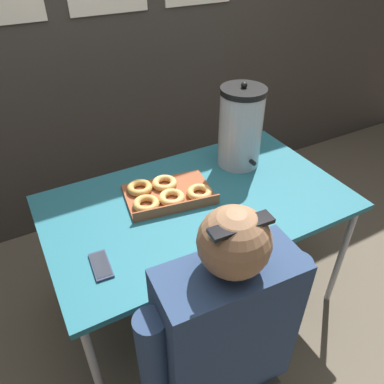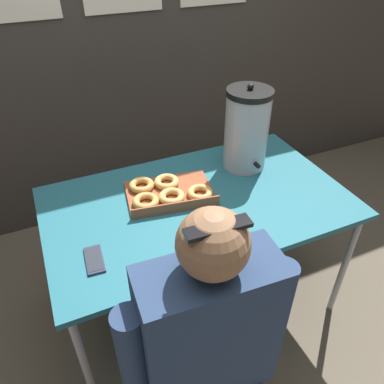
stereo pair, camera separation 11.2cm
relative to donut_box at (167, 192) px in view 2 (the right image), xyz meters
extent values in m
plane|color=brown|center=(0.12, -0.09, -0.73)|extent=(12.00, 12.00, 0.00)
cube|color=#38332D|center=(0.12, 0.98, 0.50)|extent=(6.00, 0.10, 2.46)
cube|color=#236675|center=(0.12, -0.09, -0.04)|extent=(1.40, 0.83, 0.03)
cylinder|color=#ADADB2|center=(-0.54, -0.46, -0.39)|extent=(0.03, 0.03, 0.68)
cylinder|color=#ADADB2|center=(0.77, -0.46, -0.39)|extent=(0.03, 0.03, 0.68)
cylinder|color=#ADADB2|center=(-0.54, 0.28, -0.39)|extent=(0.03, 0.03, 0.68)
cylinder|color=#ADADB2|center=(0.77, 0.28, -0.39)|extent=(0.03, 0.03, 0.68)
cube|color=brown|center=(0.02, 0.01, -0.01)|extent=(0.44, 0.34, 0.02)
cube|color=brown|center=(-0.01, -0.12, 0.01)|extent=(0.40, 0.07, 0.04)
torus|color=tan|center=(-0.12, -0.04, 0.01)|extent=(0.17, 0.17, 0.03)
torus|color=#E0A85C|center=(0.00, -0.05, 0.01)|extent=(0.15, 0.15, 0.03)
torus|color=tan|center=(0.13, -0.08, 0.01)|extent=(0.12, 0.12, 0.03)
torus|color=#CD9548|center=(-0.10, 0.09, 0.01)|extent=(0.17, 0.17, 0.03)
torus|color=#DFA75B|center=(0.02, 0.07, 0.01)|extent=(0.17, 0.17, 0.03)
cylinder|color=#B7B7BC|center=(0.47, 0.10, 0.17)|extent=(0.22, 0.22, 0.39)
cylinder|color=black|center=(0.47, 0.10, 0.38)|extent=(0.23, 0.23, 0.03)
sphere|color=black|center=(0.47, 0.10, 0.41)|extent=(0.03, 0.03, 0.03)
cylinder|color=black|center=(0.47, -0.02, 0.05)|extent=(0.02, 0.06, 0.02)
cube|color=#2D334C|center=(-0.40, -0.27, -0.02)|extent=(0.08, 0.15, 0.01)
cube|color=#2D333D|center=(-0.40, -0.27, -0.01)|extent=(0.07, 0.13, 0.00)
cube|color=navy|center=(-0.14, -0.73, -0.01)|extent=(0.45, 0.22, 0.56)
sphere|color=#8E6647|center=(-0.14, -0.73, 0.37)|extent=(0.20, 0.20, 0.20)
cube|color=black|center=(-0.14, -0.75, 0.45)|extent=(0.17, 0.05, 0.01)
cylinder|color=navy|center=(0.11, -0.74, -0.04)|extent=(0.10, 0.10, 0.45)
cylinder|color=navy|center=(-0.38, -0.71, -0.04)|extent=(0.10, 0.10, 0.45)
camera|label=1|loc=(-0.56, -1.29, 1.06)|focal=35.00mm
camera|label=2|loc=(-0.46, -1.34, 1.06)|focal=35.00mm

